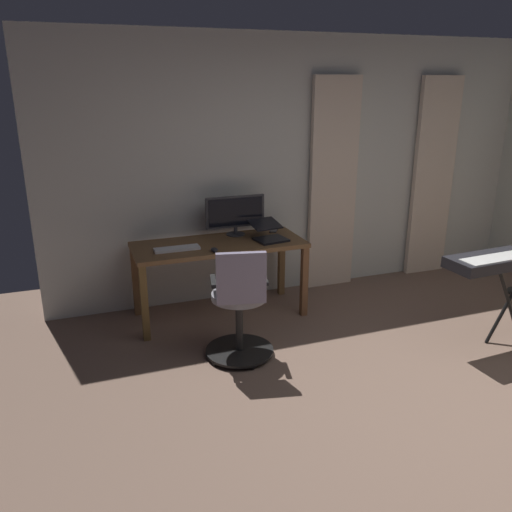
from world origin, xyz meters
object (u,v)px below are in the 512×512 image
object	(u,v)px
computer_monitor	(235,213)
cell_phone_by_monitor	(274,230)
desk	(219,252)
computer_mouse	(214,250)
laptop	(269,234)
computer_keyboard	(177,249)
office_chair	(240,308)

from	to	relation	value
computer_monitor	cell_phone_by_monitor	size ratio (longest dim) A/B	4.04
desk	computer_monitor	size ratio (longest dim) A/B	2.71
computer_mouse	cell_phone_by_monitor	bearing A→B (deg)	-148.82
computer_monitor	laptop	distance (m)	0.39
desk	cell_phone_by_monitor	world-z (taller)	cell_phone_by_monitor
computer_keyboard	laptop	world-z (taller)	laptop
computer_monitor	laptop	world-z (taller)	computer_monitor
computer_keyboard	computer_monitor	bearing A→B (deg)	-155.92
computer_monitor	computer_keyboard	bearing A→B (deg)	24.08
office_chair	cell_phone_by_monitor	size ratio (longest dim) A/B	6.60
computer_mouse	cell_phone_by_monitor	distance (m)	0.87
office_chair	computer_monitor	distance (m)	1.21
computer_mouse	laptop	bearing A→B (deg)	-162.27
desk	computer_monitor	distance (m)	0.43
computer_keyboard	cell_phone_by_monitor	bearing A→B (deg)	-164.57
cell_phone_by_monitor	computer_mouse	bearing A→B (deg)	63.22
office_chair	cell_phone_by_monitor	distance (m)	1.32
cell_phone_by_monitor	computer_keyboard	bearing A→B (deg)	47.48
office_chair	computer_monitor	world-z (taller)	computer_monitor
office_chair	computer_monitor	bearing A→B (deg)	86.16
desk	computer_mouse	size ratio (longest dim) A/B	15.79
computer_keyboard	laptop	bearing A→B (deg)	-178.39
computer_keyboard	computer_mouse	world-z (taller)	computer_mouse
laptop	desk	bearing A→B (deg)	-15.68
desk	computer_mouse	world-z (taller)	computer_mouse
computer_keyboard	cell_phone_by_monitor	xyz separation A→B (m)	(-1.04, -0.29, -0.01)
laptop	cell_phone_by_monitor	world-z (taller)	laptop
desk	office_chair	distance (m)	0.89
computer_monitor	computer_mouse	world-z (taller)	computer_monitor
laptop	cell_phone_by_monitor	size ratio (longest dim) A/B	2.70
desk	laptop	distance (m)	0.50
cell_phone_by_monitor	computer_monitor	bearing A→B (deg)	32.31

